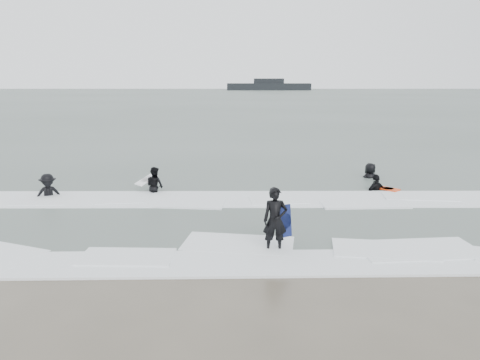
{
  "coord_description": "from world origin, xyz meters",
  "views": [
    {
      "loc": [
        -0.07,
        -12.5,
        5.05
      ],
      "look_at": [
        0.0,
        5.0,
        1.1
      ],
      "focal_mm": 35.0,
      "sensor_mm": 36.0,
      "label": 1
    }
  ],
  "objects_px": {
    "surfer_centre": "(275,251)",
    "vessel_horizon": "(269,86)",
    "surfer_breaker": "(49,198)",
    "surfer_wading": "(155,193)",
    "surfer_right_near": "(376,191)",
    "surfer_right_far": "(370,179)"
  },
  "relations": [
    {
      "from": "vessel_horizon",
      "to": "surfer_centre",
      "type": "bearing_deg",
      "value": -93.59
    },
    {
      "from": "surfer_wading",
      "to": "surfer_right_near",
      "type": "xyz_separation_m",
      "value": [
        9.77,
        0.36,
        0.0
      ]
    },
    {
      "from": "surfer_centre",
      "to": "vessel_horizon",
      "type": "relative_size",
      "value": 0.07
    },
    {
      "from": "surfer_wading",
      "to": "surfer_breaker",
      "type": "height_order",
      "value": "surfer_breaker"
    },
    {
      "from": "surfer_centre",
      "to": "vessel_horizon",
      "type": "bearing_deg",
      "value": 84.2
    },
    {
      "from": "surfer_right_far",
      "to": "surfer_right_near",
      "type": "bearing_deg",
      "value": 52.62
    },
    {
      "from": "surfer_centre",
      "to": "surfer_breaker",
      "type": "xyz_separation_m",
      "value": [
        -9.03,
        6.14,
        0.0
      ]
    },
    {
      "from": "surfer_breaker",
      "to": "vessel_horizon",
      "type": "relative_size",
      "value": 0.07
    },
    {
      "from": "surfer_wading",
      "to": "surfer_right_far",
      "type": "distance_m",
      "value": 10.58
    },
    {
      "from": "vessel_horizon",
      "to": "surfer_breaker",
      "type": "bearing_deg",
      "value": -97.41
    },
    {
      "from": "surfer_right_far",
      "to": "vessel_horizon",
      "type": "xyz_separation_m",
      "value": [
        3.67,
        136.29,
        1.4
      ]
    },
    {
      "from": "surfer_wading",
      "to": "surfer_right_near",
      "type": "relative_size",
      "value": 0.9
    },
    {
      "from": "surfer_right_far",
      "to": "surfer_breaker",
      "type": "bearing_deg",
      "value": -13.75
    },
    {
      "from": "surfer_wading",
      "to": "surfer_right_far",
      "type": "relative_size",
      "value": 0.89
    },
    {
      "from": "surfer_breaker",
      "to": "vessel_horizon",
      "type": "bearing_deg",
      "value": 59.24
    },
    {
      "from": "surfer_centre",
      "to": "surfer_wading",
      "type": "height_order",
      "value": "surfer_centre"
    },
    {
      "from": "vessel_horizon",
      "to": "surfer_right_near",
      "type": "bearing_deg",
      "value": -91.69
    },
    {
      "from": "surfer_centre",
      "to": "surfer_breaker",
      "type": "bearing_deg",
      "value": 143.59
    },
    {
      "from": "surfer_breaker",
      "to": "surfer_right_near",
      "type": "distance_m",
      "value": 14.15
    },
    {
      "from": "surfer_centre",
      "to": "surfer_right_far",
      "type": "xyz_separation_m",
      "value": [
        5.49,
        9.78,
        0.0
      ]
    },
    {
      "from": "surfer_breaker",
      "to": "surfer_right_far",
      "type": "height_order",
      "value": "surfer_right_far"
    },
    {
      "from": "surfer_centre",
      "to": "surfer_right_near",
      "type": "relative_size",
      "value": 1.02
    }
  ]
}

